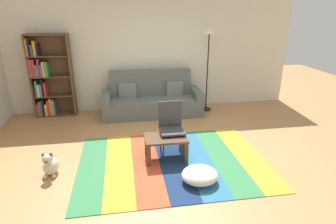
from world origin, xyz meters
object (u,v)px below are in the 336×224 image
(couch, at_px, (152,100))
(bookshelf, at_px, (47,80))
(standing_lamp, at_px, (209,42))
(folding_chair, at_px, (171,123))
(tv_remote, at_px, (170,135))
(coffee_table, at_px, (166,141))
(dog, at_px, (50,165))
(pouf, at_px, (200,175))

(couch, height_order, bookshelf, bookshelf)
(standing_lamp, height_order, folding_chair, standing_lamp)
(bookshelf, height_order, tv_remote, bookshelf)
(coffee_table, distance_m, folding_chair, 0.33)
(bookshelf, height_order, folding_chair, bookshelf)
(dog, height_order, folding_chair, folding_chair)
(standing_lamp, xyz_separation_m, tv_remote, (-1.27, -2.19, -1.22))
(couch, height_order, standing_lamp, standing_lamp)
(pouf, bearing_deg, bookshelf, 130.09)
(couch, height_order, pouf, couch)
(coffee_table, xyz_separation_m, folding_chair, (0.12, 0.22, 0.21))
(pouf, height_order, folding_chair, folding_chair)
(coffee_table, relative_size, pouf, 1.30)
(folding_chair, bearing_deg, bookshelf, 173.63)
(tv_remote, bearing_deg, dog, -137.14)
(couch, bearing_deg, coffee_table, -90.34)
(couch, xyz_separation_m, dog, (-1.79, -2.35, -0.18))
(bookshelf, relative_size, pouf, 3.50)
(couch, xyz_separation_m, standing_lamp, (1.33, 0.06, 1.30))
(bookshelf, height_order, pouf, bookshelf)
(bookshelf, xyz_separation_m, tv_remote, (2.39, -2.41, -0.43))
(couch, height_order, dog, couch)
(bookshelf, distance_m, standing_lamp, 3.75)
(couch, xyz_separation_m, bookshelf, (-2.33, 0.28, 0.50))
(couch, relative_size, pouf, 4.30)
(pouf, distance_m, folding_chair, 1.09)
(coffee_table, relative_size, standing_lamp, 0.35)
(bookshelf, distance_m, dog, 2.77)
(coffee_table, distance_m, pouf, 0.86)
(tv_remote, bearing_deg, bookshelf, 170.90)
(couch, distance_m, standing_lamp, 1.86)
(couch, relative_size, coffee_table, 3.32)
(dog, bearing_deg, bookshelf, 101.48)
(standing_lamp, bearing_deg, bookshelf, 176.46)
(bookshelf, xyz_separation_m, pouf, (2.69, -3.19, -0.72))
(dog, xyz_separation_m, folding_chair, (1.91, 0.41, 0.37))
(pouf, bearing_deg, tv_remote, 111.05)
(standing_lamp, relative_size, folding_chair, 2.18)
(coffee_table, relative_size, dog, 1.71)
(bookshelf, height_order, coffee_table, bookshelf)
(bookshelf, bearing_deg, folding_chair, -42.31)
(pouf, distance_m, dog, 2.23)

